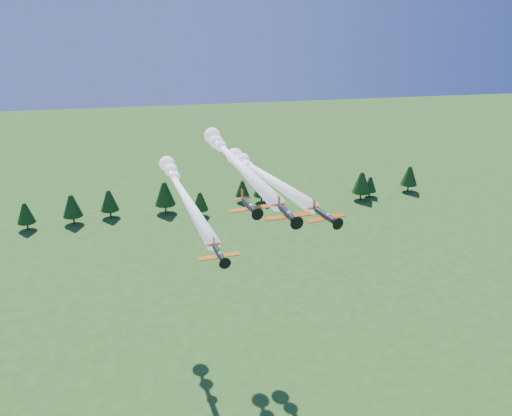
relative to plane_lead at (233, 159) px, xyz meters
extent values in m
cylinder|color=black|center=(4.50, -29.25, 0.00)|extent=(1.83, 5.56, 1.01)
cone|color=black|center=(4.98, -32.41, 0.00)|extent=(1.14, 1.06, 1.01)
cone|color=black|center=(5.07, -33.01, 0.00)|extent=(0.51, 0.52, 0.45)
cylinder|color=black|center=(5.10, -33.18, 0.00)|extent=(2.11, 0.36, 2.13)
cube|color=#C6520E|center=(4.56, -29.66, -0.32)|extent=(7.62, 2.49, 0.12)
cube|color=#C6520E|center=(3.95, -25.70, 0.05)|extent=(3.04, 1.30, 0.07)
cube|color=#C6520E|center=(3.93, -25.60, 0.86)|extent=(0.24, 0.97, 1.47)
ellipsoid|color=#80A6C6|center=(4.63, -30.16, 0.41)|extent=(0.91, 1.31, 0.63)
sphere|color=white|center=(-1.31, 8.50, 0.00)|extent=(2.30, 2.30, 2.30)
sphere|color=white|center=(-2.04, 13.27, 0.00)|extent=(3.00, 3.00, 3.00)
sphere|color=white|center=(-2.77, 18.04, 0.00)|extent=(3.70, 3.70, 3.70)
cylinder|color=black|center=(-5.73, -24.78, -8.26)|extent=(1.70, 5.17, 0.94)
cone|color=black|center=(-5.28, -27.71, -8.26)|extent=(1.06, 0.98, 0.94)
cone|color=black|center=(-5.20, -28.27, -8.26)|extent=(0.47, 0.48, 0.41)
cylinder|color=black|center=(-5.17, -28.43, -8.26)|extent=(1.96, 0.34, 1.98)
cube|color=#C6520E|center=(-5.67, -25.15, -8.56)|extent=(7.08, 2.31, 0.11)
cube|color=#C6520E|center=(-6.23, -21.47, -8.21)|extent=(2.82, 1.20, 0.07)
cube|color=#C6520E|center=(-6.25, -21.38, -7.46)|extent=(0.22, 0.90, 1.37)
ellipsoid|color=#80A6C6|center=(-5.60, -25.62, -7.88)|extent=(0.84, 1.22, 0.59)
sphere|color=white|center=(-11.68, 14.25, -8.26)|extent=(2.30, 2.30, 2.30)
sphere|color=white|center=(-12.44, 19.25, -8.26)|extent=(3.00, 3.00, 3.00)
sphere|color=white|center=(-13.20, 24.24, -8.26)|extent=(3.70, 3.70, 3.70)
cylinder|color=black|center=(13.02, -21.36, -4.28)|extent=(2.50, 5.58, 1.02)
cone|color=black|center=(13.91, -24.45, -4.28)|extent=(1.24, 1.17, 1.02)
cone|color=black|center=(14.08, -25.04, -4.28)|extent=(0.56, 0.57, 0.45)
cylinder|color=black|center=(14.13, -25.21, -4.28)|extent=(2.07, 0.63, 2.14)
cube|color=#C6520E|center=(13.14, -21.75, -4.60)|extent=(7.64, 3.41, 0.12)
cube|color=#C6520E|center=(12.02, -17.88, -4.23)|extent=(3.09, 1.65, 0.07)
cube|color=#C6520E|center=(12.00, -17.78, -3.41)|extent=(0.36, 0.96, 1.48)
ellipsoid|color=#80A6C6|center=(13.28, -22.24, -3.87)|extent=(1.04, 1.38, 0.64)
sphere|color=white|center=(4.54, 8.17, -4.28)|extent=(2.30, 2.30, 2.30)
sphere|color=white|center=(3.50, 11.79, -4.28)|extent=(3.00, 3.00, 3.00)
sphere|color=white|center=(2.46, 15.42, -4.28)|extent=(3.70, 3.70, 3.70)
cylinder|color=black|center=(0.98, -14.31, -4.49)|extent=(2.15, 5.89, 1.07)
cone|color=black|center=(1.62, -17.62, -4.49)|extent=(1.24, 1.15, 1.07)
cone|color=black|center=(1.74, -18.26, -4.49)|extent=(0.55, 0.56, 0.47)
cylinder|color=black|center=(1.77, -18.44, -4.49)|extent=(2.22, 0.47, 2.25)
cube|color=#C6520E|center=(1.06, -14.73, -4.83)|extent=(8.06, 2.92, 0.13)
cube|color=#C6520E|center=(0.26, -10.57, -4.43)|extent=(3.22, 1.48, 0.08)
cube|color=#C6520E|center=(0.24, -10.47, -3.57)|extent=(0.29, 1.02, 1.55)
ellipsoid|color=#80A6C6|center=(1.16, -15.26, -4.06)|extent=(1.00, 1.41, 0.67)
cylinder|color=#382314|center=(83.63, 95.62, -46.21)|extent=(0.60, 0.60, 2.95)
cone|color=black|center=(83.63, 95.62, -40.94)|extent=(6.75, 6.75, 7.59)
cylinder|color=#382314|center=(-61.36, 82.24, -46.32)|extent=(0.60, 0.60, 2.73)
cone|color=black|center=(-61.36, 82.24, -41.45)|extent=(6.23, 6.23, 7.01)
cylinder|color=#382314|center=(-33.80, 88.41, -46.24)|extent=(0.60, 0.60, 2.89)
cone|color=black|center=(-33.80, 88.41, -41.08)|extent=(6.60, 6.60, 7.43)
cylinder|color=#382314|center=(22.75, 93.84, -46.33)|extent=(0.60, 0.60, 2.72)
cone|color=black|center=(22.75, 93.84, -41.47)|extent=(6.21, 6.21, 6.99)
cylinder|color=#382314|center=(66.08, 92.66, -46.54)|extent=(0.60, 0.60, 2.29)
cone|color=black|center=(66.08, 92.66, -42.45)|extent=(5.23, 5.23, 5.88)
cylinder|color=#382314|center=(-1.51, 84.03, -46.40)|extent=(0.60, 0.60, 2.56)
cone|color=black|center=(-1.51, 84.03, -41.83)|extent=(5.85, 5.85, 6.58)
cylinder|color=#382314|center=(-46.23, 84.71, -46.17)|extent=(0.60, 0.60, 3.03)
cone|color=black|center=(-46.23, 84.71, -40.76)|extent=(6.93, 6.93, 7.79)
cylinder|color=#382314|center=(61.47, 89.85, -46.11)|extent=(0.60, 0.60, 3.15)
cone|color=black|center=(61.47, 89.85, -40.47)|extent=(7.21, 7.21, 8.11)
cylinder|color=#382314|center=(-13.96, 89.46, -46.02)|extent=(0.60, 0.60, 3.32)
cone|color=black|center=(-13.96, 89.46, -40.09)|extent=(7.59, 7.59, 8.54)
cylinder|color=#382314|center=(15.61, 95.42, -46.48)|extent=(0.60, 0.60, 2.41)
cone|color=black|center=(15.61, 95.42, -42.18)|extent=(5.50, 5.50, 6.19)
camera|label=1|loc=(-13.79, -107.95, 33.95)|focal=40.00mm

